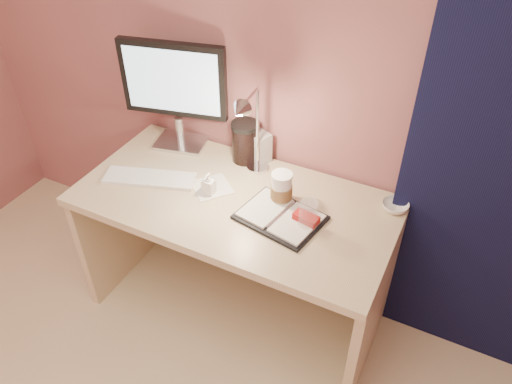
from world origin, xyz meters
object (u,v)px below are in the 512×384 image
at_px(bowl, 395,206).
at_px(dark_jar, 245,144).
at_px(keyboard, 150,178).
at_px(lotion_bottle, 209,184).
at_px(clear_cup, 308,216).
at_px(product_box, 259,147).
at_px(coffee_cup, 281,189).
at_px(desk, 243,226).
at_px(desk_lamp, 244,129).
at_px(monitor, 175,86).
at_px(planner, 283,217).

bearing_deg(bowl, dark_jar, 176.44).
bearing_deg(keyboard, lotion_bottle, -11.24).
xyz_separation_m(clear_cup, product_box, (-0.39, 0.34, 0.01)).
bearing_deg(keyboard, dark_jar, 28.43).
bearing_deg(bowl, coffee_cup, -159.27).
bearing_deg(desk, keyboard, -162.80).
distance_m(bowl, desk_lamp, 0.72).
distance_m(monitor, clear_cup, 0.89).
bearing_deg(planner, keyboard, -167.17).
height_order(planner, dark_jar, dark_jar).
bearing_deg(coffee_cup, bowl, 20.73).
relative_size(clear_cup, bowl, 1.17).
bearing_deg(bowl, desk_lamp, -170.65).
bearing_deg(coffee_cup, lotion_bottle, -164.68).
relative_size(clear_cup, product_box, 0.88).
distance_m(monitor, dark_jar, 0.42).
bearing_deg(product_box, bowl, 18.20).
bearing_deg(monitor, product_box, -5.66).
relative_size(keyboard, clear_cup, 3.14).
height_order(desk, clear_cup, clear_cup).
height_order(desk, desk_lamp, desk_lamp).
height_order(planner, product_box, product_box).
relative_size(monitor, keyboard, 1.29).
bearing_deg(monitor, desk, -35.12).
relative_size(desk, planner, 3.73).
xyz_separation_m(keyboard, coffee_cup, (0.60, 0.12, 0.06)).
bearing_deg(desk, lotion_bottle, -143.21).
height_order(keyboard, product_box, product_box).
relative_size(monitor, dark_jar, 3.01).
bearing_deg(desk, planner, -22.90).
bearing_deg(dark_jar, lotion_bottle, -94.10).
bearing_deg(keyboard, clear_cup, -17.13).
height_order(coffee_cup, lotion_bottle, coffee_cup).
xyz_separation_m(dark_jar, product_box, (0.06, 0.02, -0.01)).
bearing_deg(coffee_cup, clear_cup, -31.87).
height_order(monitor, planner, monitor).
distance_m(monitor, bowl, 1.13).
distance_m(lotion_bottle, product_box, 0.34).
distance_m(planner, product_box, 0.44).
bearing_deg(desk_lamp, bowl, 6.07).
bearing_deg(lotion_bottle, bowl, 18.57).
distance_m(keyboard, planner, 0.66).
xyz_separation_m(planner, dark_jar, (-0.34, 0.32, 0.08)).
bearing_deg(bowl, desk, -165.44).
height_order(planner, bowl, planner).
height_order(clear_cup, desk_lamp, desk_lamp).
bearing_deg(planner, desk, 167.65).
distance_m(clear_cup, lotion_bottle, 0.47).
xyz_separation_m(desk, keyboard, (-0.41, -0.13, 0.23)).
distance_m(desk, dark_jar, 0.39).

